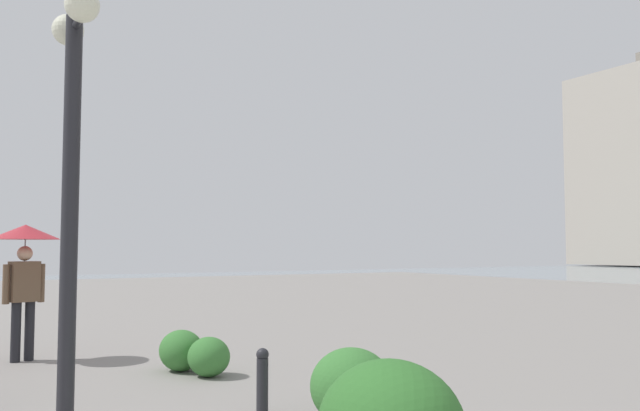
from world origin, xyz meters
The scene contains 6 objects.
lamppost centered at (4.33, 1.11, 2.54)m, with size 0.98×0.28×3.78m.
pedestrian centered at (9.28, 0.96, 1.60)m, with size 1.00×1.00×2.03m.
bollard_mid centered at (4.70, -0.84, 0.35)m, with size 0.13×0.13×0.66m.
shrub_round centered at (7.37, -0.85, 0.28)m, with size 0.66×0.59×0.56m.
shrub_wide centered at (3.85, -1.38, 0.37)m, with size 0.86×0.78×0.73m.
shrub_tall centered at (6.80, -1.04, 0.26)m, with size 0.61×0.55×0.52m.
Camera 1 is at (-1.50, 2.02, 1.68)m, focal length 37.00 mm.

